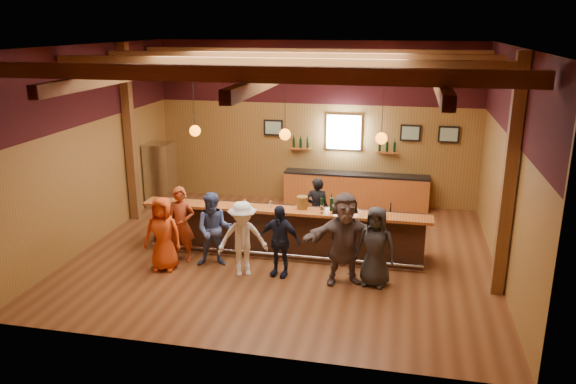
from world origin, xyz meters
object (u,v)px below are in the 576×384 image
customer_brown (344,239)px  bartender (317,209)px  customer_orange (163,234)px  customer_denim (214,230)px  customer_white (243,239)px  customer_navy (279,241)px  bottle_a (322,204)px  customer_dark (375,247)px  back_bar_cabinet (356,190)px  stainless_fridge (161,175)px  bar_counter (287,229)px  ice_bucket (302,202)px  customer_redvest (181,225)px

customer_brown → bartender: 2.38m
customer_orange → customer_denim: 1.05m
customer_orange → customer_white: customer_orange is taller
customer_navy → bottle_a: size_ratio=4.47×
customer_orange → bottle_a: size_ratio=4.69×
customer_white → customer_dark: (2.64, 0.09, 0.02)m
bottle_a → back_bar_cabinet: bearing=84.2°
bartender → customer_brown: bearing=103.4°
customer_brown → stainless_fridge: bearing=127.8°
stainless_fridge → customer_orange: stainless_fridge is taller
back_bar_cabinet → customer_dark: size_ratio=2.49×
stainless_fridge → bartender: (4.64, -1.57, -0.14)m
bar_counter → customer_navy: 1.27m
stainless_fridge → customer_orange: size_ratio=1.15×
ice_bucket → stainless_fridge: bearing=149.5°
bar_counter → bottle_a: bearing=-14.1°
customer_brown → customer_dark: customer_brown is taller
customer_orange → bartender: size_ratio=1.03×
customer_white → customer_brown: bearing=-19.4°
bartender → customer_dark: bearing=115.8°
customer_navy → stainless_fridge: bearing=148.2°
customer_white → bar_counter: bearing=44.4°
customer_orange → bottle_a: bearing=16.3°
customer_navy → customer_brown: (1.32, -0.06, 0.18)m
back_bar_cabinet → customer_denim: (-2.53, -4.62, 0.32)m
customer_redvest → customer_denim: size_ratio=1.03×
back_bar_cabinet → bottle_a: (-0.38, -3.77, 0.76)m
bar_counter → customer_white: bearing=-114.2°
customer_redvest → bartender: size_ratio=1.09×
back_bar_cabinet → customer_navy: 4.95m
bar_counter → customer_orange: bearing=-147.6°
customer_redvest → customer_navy: size_ratio=1.10×
customer_redvest → customer_brown: customer_brown is taller
customer_brown → bartender: bearing=94.2°
customer_navy → customer_orange: bearing=-165.4°
customer_white → customer_dark: bearing=-19.4°
customer_denim → bartender: (1.86, 1.93, -0.04)m
customer_denim → ice_bucket: (1.71, 0.86, 0.44)m
back_bar_cabinet → customer_orange: customer_orange is taller
customer_white → ice_bucket: (0.99, 1.19, 0.46)m
customer_orange → customer_navy: (2.41, 0.22, -0.04)m
customer_orange → bartender: bearing=33.8°
bartender → stainless_fridge: bearing=-27.4°
customer_orange → customer_redvest: (0.20, 0.49, 0.04)m
stainless_fridge → customer_orange: 4.31m
customer_navy → bartender: (0.42, 2.13, 0.01)m
customer_brown → bar_counter: bearing=119.2°
bar_counter → customer_denim: customer_denim is taller
customer_orange → bottle_a: 3.39m
customer_brown → customer_white: bearing=164.0°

